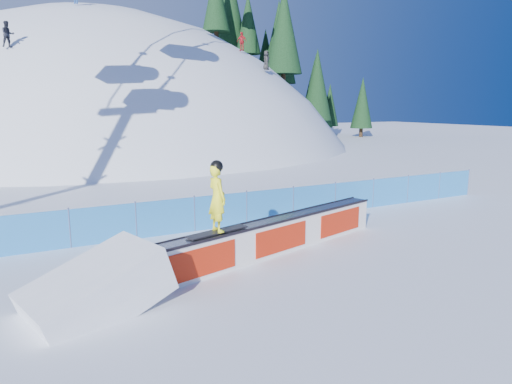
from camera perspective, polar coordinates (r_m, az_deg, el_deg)
ground at (r=13.61m, az=11.29°, el=-7.76°), size 160.00×160.00×0.00m
snow_hill at (r=57.13m, az=-17.69°, el=-12.67°), size 64.00×64.00×64.00m
treeline at (r=60.58m, az=4.73°, el=15.77°), size 26.79×13.42×22.21m
safety_fence at (r=17.03m, az=1.82°, el=-1.68°), size 22.05×0.05×1.30m
rail_box at (r=13.41m, az=2.37°, el=-5.53°), size 8.54×2.93×1.04m
snow_ramp at (r=10.63m, az=-19.18°, el=-13.60°), size 3.32×2.56×1.83m
snowboarder at (r=11.67m, az=-4.88°, el=-0.68°), size 1.82×0.80×1.88m
distant_skiers at (r=40.76m, az=-14.01°, el=19.30°), size 21.12×9.37×7.07m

